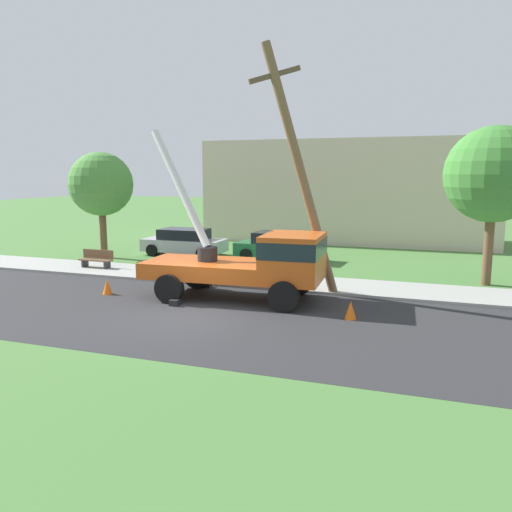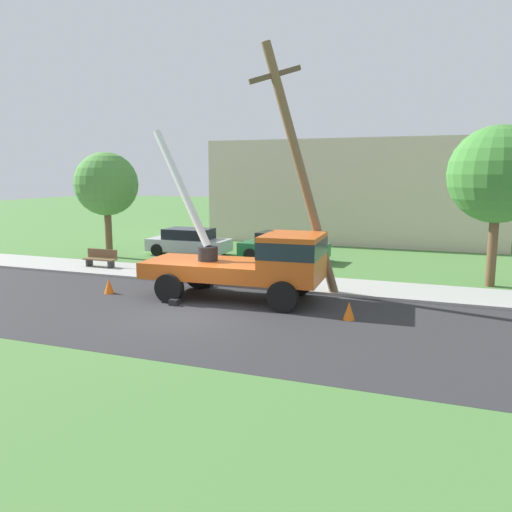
{
  "view_description": "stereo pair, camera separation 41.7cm",
  "coord_description": "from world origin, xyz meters",
  "px_view_note": "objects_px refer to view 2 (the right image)",
  "views": [
    {
      "loc": [
        6.97,
        -13.89,
        4.36
      ],
      "look_at": [
        1.33,
        2.41,
        1.54
      ],
      "focal_mm": 35.71,
      "sensor_mm": 36.0,
      "label": 1
    },
    {
      "loc": [
        7.36,
        -13.75,
        4.36
      ],
      "look_at": [
        1.33,
        2.41,
        1.54
      ],
      "focal_mm": 35.71,
      "sensor_mm": 36.0,
      "label": 2
    }
  ],
  "objects_px": {
    "parked_sedan_silver": "(189,242)",
    "utility_truck": "(256,260)",
    "leaning_utility_pole": "(301,170)",
    "traffic_cone_behind": "(109,286)",
    "park_bench": "(101,259)",
    "roadside_tree_far": "(106,184)",
    "roadside_tree_near": "(498,175)",
    "traffic_cone_ahead": "(349,311)",
    "parked_sedan_green": "(284,246)"
  },
  "relations": [
    {
      "from": "utility_truck",
      "to": "leaning_utility_pole",
      "type": "distance_m",
      "value": 3.48
    },
    {
      "from": "traffic_cone_behind",
      "to": "parked_sedan_green",
      "type": "relative_size",
      "value": 0.12
    },
    {
      "from": "utility_truck",
      "to": "traffic_cone_ahead",
      "type": "bearing_deg",
      "value": -20.31
    },
    {
      "from": "leaning_utility_pole",
      "to": "traffic_cone_ahead",
      "type": "height_order",
      "value": "leaning_utility_pole"
    },
    {
      "from": "parked_sedan_silver",
      "to": "utility_truck",
      "type": "bearing_deg",
      "value": -49.47
    },
    {
      "from": "traffic_cone_behind",
      "to": "parked_sedan_green",
      "type": "xyz_separation_m",
      "value": [
        3.85,
        9.08,
        0.43
      ]
    },
    {
      "from": "traffic_cone_behind",
      "to": "roadside_tree_far",
      "type": "relative_size",
      "value": 0.1
    },
    {
      "from": "parked_sedan_green",
      "to": "roadside_tree_far",
      "type": "distance_m",
      "value": 9.67
    },
    {
      "from": "roadside_tree_far",
      "to": "utility_truck",
      "type": "bearing_deg",
      "value": -29.62
    },
    {
      "from": "parked_sedan_silver",
      "to": "parked_sedan_green",
      "type": "bearing_deg",
      "value": 1.29
    },
    {
      "from": "utility_truck",
      "to": "traffic_cone_ahead",
      "type": "height_order",
      "value": "utility_truck"
    },
    {
      "from": "leaning_utility_pole",
      "to": "roadside_tree_far",
      "type": "relative_size",
      "value": 1.6
    },
    {
      "from": "parked_sedan_green",
      "to": "roadside_tree_far",
      "type": "relative_size",
      "value": 0.83
    },
    {
      "from": "utility_truck",
      "to": "parked_sedan_silver",
      "type": "height_order",
      "value": "utility_truck"
    },
    {
      "from": "roadside_tree_far",
      "to": "traffic_cone_ahead",
      "type": "bearing_deg",
      "value": -27.44
    },
    {
      "from": "parked_sedan_silver",
      "to": "roadside_tree_far",
      "type": "relative_size",
      "value": 0.81
    },
    {
      "from": "roadside_tree_near",
      "to": "roadside_tree_far",
      "type": "bearing_deg",
      "value": 177.84
    },
    {
      "from": "leaning_utility_pole",
      "to": "park_bench",
      "type": "relative_size",
      "value": 5.45
    },
    {
      "from": "utility_truck",
      "to": "parked_sedan_green",
      "type": "xyz_separation_m",
      "value": [
        -1.56,
        8.13,
        -0.7
      ]
    },
    {
      "from": "traffic_cone_behind",
      "to": "park_bench",
      "type": "bearing_deg",
      "value": 130.34
    },
    {
      "from": "roadside_tree_near",
      "to": "roadside_tree_far",
      "type": "distance_m",
      "value": 18.26
    },
    {
      "from": "traffic_cone_behind",
      "to": "traffic_cone_ahead",
      "type": "bearing_deg",
      "value": -2.13
    },
    {
      "from": "parked_sedan_green",
      "to": "roadside_tree_far",
      "type": "bearing_deg",
      "value": -166.24
    },
    {
      "from": "traffic_cone_behind",
      "to": "park_bench",
      "type": "height_order",
      "value": "park_bench"
    },
    {
      "from": "roadside_tree_far",
      "to": "parked_sedan_green",
      "type": "bearing_deg",
      "value": 13.76
    },
    {
      "from": "leaning_utility_pole",
      "to": "roadside_tree_far",
      "type": "xyz_separation_m",
      "value": [
        -11.7,
        4.85,
        -0.69
      ]
    },
    {
      "from": "parked_sedan_silver",
      "to": "park_bench",
      "type": "distance_m",
      "value": 5.38
    },
    {
      "from": "roadside_tree_far",
      "to": "parked_sedan_silver",
      "type": "bearing_deg",
      "value": 29.71
    },
    {
      "from": "park_bench",
      "to": "roadside_tree_near",
      "type": "xyz_separation_m",
      "value": [
        16.52,
        2.27,
        3.83
      ]
    },
    {
      "from": "parked_sedan_green",
      "to": "park_bench",
      "type": "relative_size",
      "value": 2.82
    },
    {
      "from": "park_bench",
      "to": "roadside_tree_near",
      "type": "relative_size",
      "value": 0.26
    },
    {
      "from": "roadside_tree_near",
      "to": "traffic_cone_ahead",
      "type": "bearing_deg",
      "value": -123.41
    },
    {
      "from": "leaning_utility_pole",
      "to": "traffic_cone_ahead",
      "type": "distance_m",
      "value": 5.3
    },
    {
      "from": "parked_sedan_silver",
      "to": "leaning_utility_pole",
      "type": "bearing_deg",
      "value": -40.55
    },
    {
      "from": "parked_sedan_silver",
      "to": "roadside_tree_near",
      "type": "height_order",
      "value": "roadside_tree_near"
    },
    {
      "from": "utility_truck",
      "to": "traffic_cone_behind",
      "type": "bearing_deg",
      "value": -170.04
    },
    {
      "from": "traffic_cone_ahead",
      "to": "leaning_utility_pole",
      "type": "bearing_deg",
      "value": 133.07
    },
    {
      "from": "traffic_cone_behind",
      "to": "park_bench",
      "type": "xyz_separation_m",
      "value": [
        -3.34,
        3.94,
        0.18
      ]
    },
    {
      "from": "utility_truck",
      "to": "roadside_tree_far",
      "type": "bearing_deg",
      "value": 150.38
    },
    {
      "from": "traffic_cone_ahead",
      "to": "roadside_tree_near",
      "type": "distance_m",
      "value": 8.8
    },
    {
      "from": "traffic_cone_ahead",
      "to": "roadside_tree_near",
      "type": "height_order",
      "value": "roadside_tree_near"
    },
    {
      "from": "park_bench",
      "to": "utility_truck",
      "type": "bearing_deg",
      "value": -18.85
    },
    {
      "from": "utility_truck",
      "to": "parked_sedan_silver",
      "type": "distance_m",
      "value": 10.57
    },
    {
      "from": "leaning_utility_pole",
      "to": "utility_truck",
      "type": "bearing_deg",
      "value": -138.34
    },
    {
      "from": "roadside_tree_far",
      "to": "roadside_tree_near",
      "type": "bearing_deg",
      "value": -2.16
    },
    {
      "from": "parked_sedan_silver",
      "to": "roadside_tree_far",
      "type": "height_order",
      "value": "roadside_tree_far"
    },
    {
      "from": "traffic_cone_ahead",
      "to": "parked_sedan_silver",
      "type": "height_order",
      "value": "parked_sedan_silver"
    },
    {
      "from": "utility_truck",
      "to": "parked_sedan_silver",
      "type": "bearing_deg",
      "value": 130.53
    },
    {
      "from": "utility_truck",
      "to": "park_bench",
      "type": "xyz_separation_m",
      "value": [
        -8.75,
        2.99,
        -0.95
      ]
    },
    {
      "from": "parked_sedan_green",
      "to": "park_bench",
      "type": "distance_m",
      "value": 8.85
    }
  ]
}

